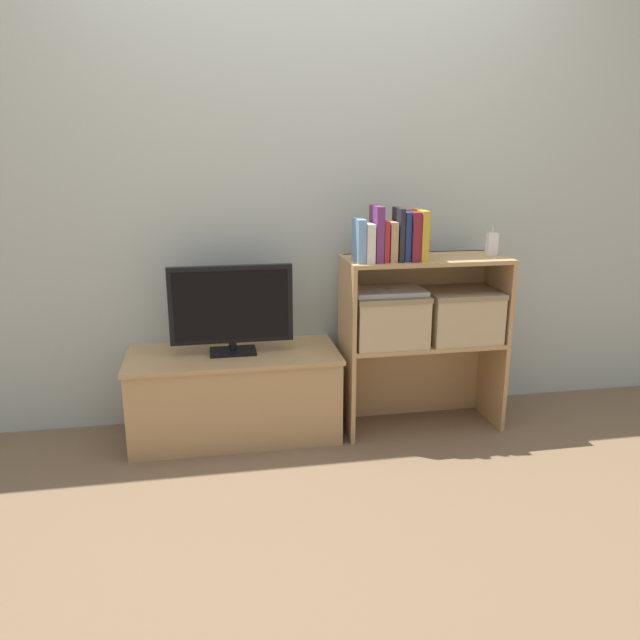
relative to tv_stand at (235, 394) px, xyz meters
name	(u,v)px	position (x,y,z in m)	size (l,w,h in m)	color
ground_plane	(326,447)	(0.42, -0.22, -0.21)	(16.00, 16.00, 0.00)	brown
wall_back	(309,185)	(0.42, 0.25, 0.99)	(10.00, 0.05, 2.40)	#B2BCB2
tv_stand	(235,394)	(0.00, 0.00, 0.00)	(1.02, 0.45, 0.43)	tan
tv	(231,307)	(0.00, 0.00, 0.44)	(0.58, 0.14, 0.43)	black
bookshelf_lower_tier	(417,368)	(0.94, 0.01, 0.07)	(0.79, 0.33, 0.46)	tan
bookshelf_upper_tier	(420,285)	(0.94, 0.01, 0.51)	(0.79, 0.33, 0.42)	tan
book_skyblue	(359,240)	(0.59, -0.11, 0.76)	(0.04, 0.14, 0.20)	#709ECC
book_ivory	(367,242)	(0.63, -0.11, 0.75)	(0.04, 0.16, 0.18)	silver
book_plum	(377,234)	(0.67, -0.11, 0.79)	(0.04, 0.15, 0.25)	#6B2D66
book_crimson	(383,241)	(0.70, -0.11, 0.75)	(0.02, 0.14, 0.19)	#B22328
book_tan	(391,241)	(0.74, -0.11, 0.75)	(0.03, 0.14, 0.18)	tan
book_charcoal	(398,234)	(0.77, -0.11, 0.78)	(0.02, 0.14, 0.24)	#232328
book_navy	(405,236)	(0.80, -0.11, 0.77)	(0.03, 0.12, 0.23)	navy
book_maroon	(412,236)	(0.84, -0.11, 0.77)	(0.04, 0.15, 0.23)	maroon
book_mustard	(420,235)	(0.88, -0.11, 0.77)	(0.03, 0.16, 0.23)	gold
baby_monitor	(492,244)	(1.27, -0.05, 0.71)	(0.05, 0.03, 0.14)	white
storage_basket_left	(387,316)	(0.75, -0.07, 0.38)	(0.35, 0.30, 0.25)	tan
storage_basket_right	(460,313)	(1.12, -0.07, 0.38)	(0.35, 0.30, 0.25)	tan
laptop	(388,291)	(0.75, -0.07, 0.50)	(0.35, 0.22, 0.02)	#BCBCC1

